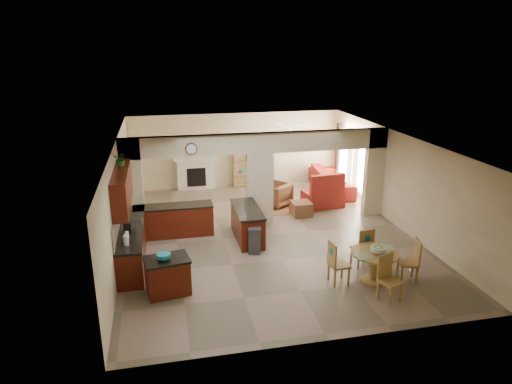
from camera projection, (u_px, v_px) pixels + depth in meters
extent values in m
plane|color=#796654|center=(267.00, 235.00, 13.14)|extent=(10.00, 10.00, 0.00)
plane|color=white|center=(268.00, 140.00, 12.27)|extent=(10.00, 10.00, 0.00)
plane|color=beige|center=(237.00, 150.00, 17.35)|extent=(8.00, 0.00, 8.00)
plane|color=beige|center=(333.00, 273.00, 8.06)|extent=(8.00, 0.00, 8.00)
plane|color=beige|center=(119.00, 199.00, 11.91)|extent=(0.00, 10.00, 10.00)
plane|color=beige|center=(399.00, 180.00, 13.50)|extent=(0.00, 10.00, 10.00)
cube|color=beige|center=(132.00, 187.00, 12.90)|extent=(0.60, 0.25, 2.80)
cube|color=beige|center=(260.00, 189.00, 13.73)|extent=(0.80, 0.25, 2.20)
cube|color=beige|center=(374.00, 172.00, 14.37)|extent=(0.60, 0.25, 2.80)
cube|color=beige|center=(260.00, 143.00, 13.29)|extent=(8.00, 0.25, 0.60)
cube|color=#3C0C06|center=(132.00, 244.00, 11.53)|extent=(0.60, 3.20, 0.86)
cube|color=black|center=(131.00, 228.00, 11.39)|extent=(0.62, 3.22, 0.05)
cube|color=#A0856C|center=(118.00, 217.00, 11.23)|extent=(0.02, 3.20, 0.55)
cube|color=#3C0C06|center=(174.00, 221.00, 13.02)|extent=(2.20, 0.60, 0.86)
cube|color=black|center=(173.00, 206.00, 12.88)|extent=(2.22, 0.62, 0.05)
cube|color=#3C0C06|center=(122.00, 188.00, 11.04)|extent=(0.35, 2.40, 0.90)
cube|color=#3C0C06|center=(247.00, 224.00, 12.79)|extent=(0.65, 1.80, 0.86)
cube|color=black|center=(247.00, 209.00, 12.65)|extent=(0.70, 1.85, 0.05)
cube|color=silver|center=(253.00, 237.00, 12.01)|extent=(0.58, 0.04, 0.70)
cylinder|color=#452717|center=(191.00, 149.00, 12.77)|extent=(0.34, 0.03, 0.34)
cube|color=brown|center=(287.00, 208.00, 15.33)|extent=(1.60, 1.30, 0.01)
cube|color=beige|center=(196.00, 175.00, 17.15)|extent=(1.40, 0.28, 1.10)
cube|color=black|center=(196.00, 177.00, 17.03)|extent=(0.70, 0.04, 0.70)
cube|color=beige|center=(195.00, 160.00, 16.94)|extent=(1.60, 0.35, 0.10)
cube|color=olive|center=(247.00, 163.00, 17.41)|extent=(1.00, 0.32, 1.80)
cube|color=white|center=(364.00, 167.00, 15.70)|extent=(0.02, 0.90, 1.90)
cube|color=white|center=(345.00, 156.00, 17.28)|extent=(0.02, 0.90, 1.90)
cube|color=white|center=(353.00, 165.00, 16.53)|extent=(0.02, 0.70, 2.10)
cube|color=#411F1A|center=(370.00, 172.00, 15.13)|extent=(0.10, 0.28, 2.30)
cube|color=#411F1A|center=(356.00, 163.00, 16.25)|extent=(0.10, 0.28, 2.30)
cube|color=#411F1A|center=(350.00, 160.00, 16.71)|extent=(0.10, 0.28, 2.30)
cube|color=#411F1A|center=(338.00, 153.00, 17.83)|extent=(0.10, 0.28, 2.30)
cylinder|color=white|center=(290.00, 127.00, 15.43)|extent=(1.00, 1.00, 0.10)
cube|color=#3C0C06|center=(168.00, 277.00, 10.00)|extent=(1.01, 0.78, 0.78)
cube|color=black|center=(166.00, 260.00, 9.87)|extent=(1.06, 0.84, 0.05)
cylinder|color=#137983|center=(164.00, 257.00, 9.78)|extent=(0.30, 0.30, 0.14)
cube|color=#2E2E31|center=(255.00, 242.00, 11.92)|extent=(0.37, 0.33, 0.66)
cylinder|color=olive|center=(375.00, 253.00, 10.35)|extent=(1.11, 1.11, 0.04)
cylinder|color=olive|center=(374.00, 267.00, 10.47)|extent=(0.16, 0.16, 0.71)
cylinder|color=olive|center=(373.00, 280.00, 10.57)|extent=(0.56, 0.56, 0.06)
cylinder|color=#69AA24|center=(378.00, 250.00, 10.26)|extent=(0.33, 0.33, 0.18)
imported|color=maroon|center=(331.00, 180.00, 16.97)|extent=(2.91, 1.38, 0.82)
cube|color=maroon|center=(322.00, 199.00, 15.49)|extent=(1.31, 1.11, 0.48)
imported|color=maroon|center=(276.00, 194.00, 15.44)|extent=(1.19, 1.19, 0.78)
cube|color=maroon|center=(301.00, 209.00, 14.62)|extent=(0.63, 0.63, 0.44)
imported|color=#164A13|center=(121.00, 159.00, 11.23)|extent=(0.38, 0.35, 0.37)
cube|color=olive|center=(361.00, 249.00, 11.23)|extent=(0.48, 0.48, 0.05)
cube|color=olive|center=(363.00, 253.00, 11.51)|extent=(0.04, 0.04, 0.44)
cube|color=olive|center=(351.00, 255.00, 11.40)|extent=(0.04, 0.04, 0.44)
cube|color=olive|center=(370.00, 259.00, 11.21)|extent=(0.04, 0.04, 0.44)
cube|color=olive|center=(359.00, 261.00, 11.10)|extent=(0.04, 0.04, 0.44)
cube|color=olive|center=(367.00, 240.00, 10.97)|extent=(0.42, 0.10, 0.55)
cube|color=#137983|center=(367.00, 238.00, 10.93)|extent=(0.14, 0.03, 0.14)
cube|color=olive|center=(408.00, 263.00, 10.50)|extent=(0.50, 0.50, 0.05)
cube|color=olive|center=(398.00, 268.00, 10.74)|extent=(0.04, 0.04, 0.44)
cube|color=olive|center=(402.00, 275.00, 10.41)|extent=(0.04, 0.04, 0.44)
cube|color=olive|center=(412.00, 269.00, 10.73)|extent=(0.04, 0.04, 0.44)
cube|color=olive|center=(417.00, 276.00, 10.41)|extent=(0.04, 0.04, 0.44)
cube|color=olive|center=(418.00, 251.00, 10.40)|extent=(0.13, 0.42, 0.55)
cube|color=#137983|center=(419.00, 248.00, 10.38)|extent=(0.04, 0.14, 0.14)
cube|color=olive|center=(391.00, 282.00, 9.67)|extent=(0.53, 0.53, 0.05)
cube|color=olive|center=(390.00, 297.00, 9.52)|extent=(0.04, 0.04, 0.44)
cube|color=olive|center=(401.00, 293.00, 9.69)|extent=(0.04, 0.04, 0.44)
cube|color=olive|center=(378.00, 290.00, 9.80)|extent=(0.04, 0.04, 0.44)
cube|color=olive|center=(389.00, 286.00, 9.97)|extent=(0.04, 0.04, 0.44)
cube|color=olive|center=(385.00, 266.00, 9.73)|extent=(0.41, 0.17, 0.55)
cube|color=#137983|center=(384.00, 262.00, 9.73)|extent=(0.14, 0.05, 0.14)
cube|color=olive|center=(339.00, 265.00, 10.41)|extent=(0.44, 0.44, 0.05)
cube|color=olive|center=(349.00, 276.00, 10.37)|extent=(0.04, 0.04, 0.44)
cube|color=olive|center=(342.00, 270.00, 10.68)|extent=(0.04, 0.04, 0.44)
cube|color=olive|center=(335.00, 278.00, 10.28)|extent=(0.04, 0.04, 0.44)
cube|color=olive|center=(329.00, 271.00, 10.59)|extent=(0.04, 0.04, 0.44)
cube|color=olive|center=(332.00, 254.00, 10.27)|extent=(0.07, 0.42, 0.55)
cube|color=#137983|center=(331.00, 251.00, 10.24)|extent=(0.02, 0.14, 0.14)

